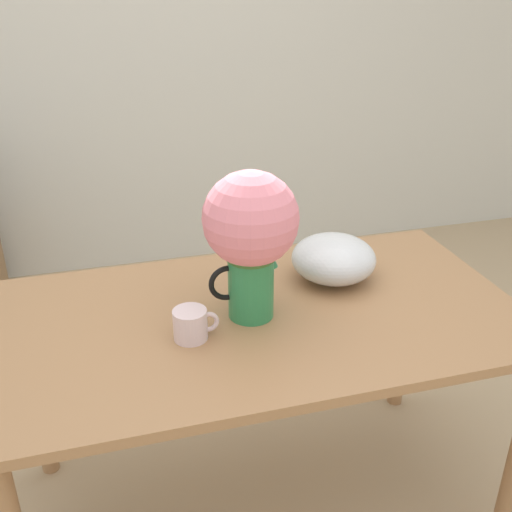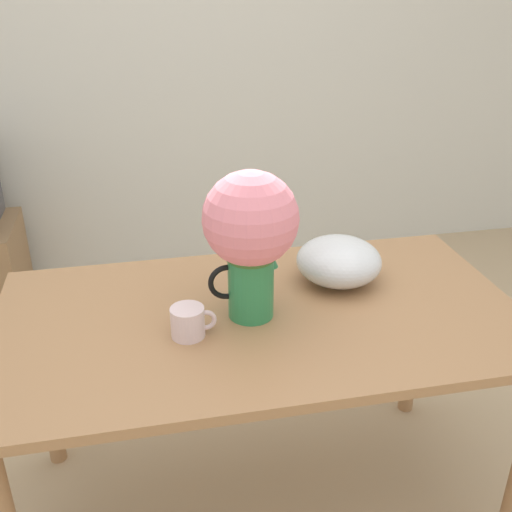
{
  "view_description": "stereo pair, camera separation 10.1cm",
  "coord_description": "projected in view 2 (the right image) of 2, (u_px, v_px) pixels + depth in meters",
  "views": [
    {
      "loc": [
        -0.4,
        -1.35,
        1.66
      ],
      "look_at": [
        -0.01,
        0.07,
        0.94
      ],
      "focal_mm": 42.0,
      "sensor_mm": 36.0,
      "label": 1
    },
    {
      "loc": [
        -0.31,
        -1.37,
        1.66
      ],
      "look_at": [
        -0.01,
        0.07,
        0.94
      ],
      "focal_mm": 42.0,
      "sensor_mm": 36.0,
      "label": 2
    }
  ],
  "objects": [
    {
      "name": "white_bowl",
      "position": [
        339.0,
        261.0,
        1.87
      ],
      "size": [
        0.27,
        0.27,
        0.14
      ],
      "color": "silver",
      "rests_on": "table"
    },
    {
      "name": "coffee_mug",
      "position": [
        189.0,
        322.0,
        1.6
      ],
      "size": [
        0.12,
        0.09,
        0.09
      ],
      "color": "silver",
      "rests_on": "table"
    },
    {
      "name": "flower_vase",
      "position": [
        251.0,
        231.0,
        1.6
      ],
      "size": [
        0.26,
        0.26,
        0.43
      ],
      "color": "#2D844C",
      "rests_on": "table"
    },
    {
      "name": "wall_back",
      "position": [
        182.0,
        39.0,
        3.24
      ],
      "size": [
        8.0,
        0.05,
        2.6
      ],
      "color": "silver",
      "rests_on": "ground_plane"
    },
    {
      "name": "table",
      "position": [
        261.0,
        341.0,
        1.77
      ],
      "size": [
        1.51,
        0.82,
        0.76
      ],
      "color": "#A3754C",
      "rests_on": "ground_plane"
    }
  ]
}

